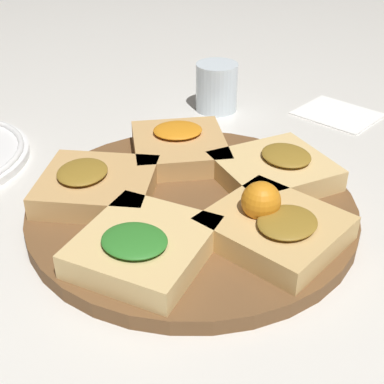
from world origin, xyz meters
name	(u,v)px	position (x,y,z in m)	size (l,w,h in m)	color
ground_plane	(192,214)	(0.00, 0.00, 0.00)	(3.00, 3.00, 0.00)	silver
serving_board	(192,208)	(0.00, 0.00, 0.01)	(0.37, 0.37, 0.02)	brown
focaccia_slice_0	(143,246)	(-0.03, 0.11, 0.03)	(0.14, 0.15, 0.04)	#DBB775
focaccia_slice_1	(272,226)	(-0.11, 0.00, 0.04)	(0.13, 0.12, 0.06)	tan
focaccia_slice_2	(275,170)	(-0.05, -0.10, 0.03)	(0.16, 0.16, 0.04)	#DBB775
focaccia_slice_3	(179,146)	(0.08, -0.07, 0.03)	(0.17, 0.17, 0.04)	tan
focaccia_slice_4	(96,185)	(0.09, 0.06, 0.03)	(0.17, 0.17, 0.04)	tan
water_glass	(217,87)	(0.16, -0.26, 0.04)	(0.07, 0.07, 0.08)	silver
napkin_stack	(338,114)	(0.00, -0.37, 0.00)	(0.12, 0.10, 0.00)	white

